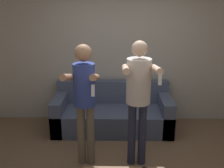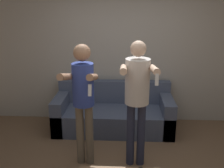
{
  "view_description": "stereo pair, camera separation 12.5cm",
  "coord_description": "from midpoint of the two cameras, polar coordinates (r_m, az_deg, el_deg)",
  "views": [
    {
      "loc": [
        -0.12,
        -2.85,
        2.21
      ],
      "look_at": [
        -0.18,
        0.91,
        1.02
      ],
      "focal_mm": 42.0,
      "sensor_mm": 36.0,
      "label": 1
    },
    {
      "loc": [
        0.01,
        -2.85,
        2.21
      ],
      "look_at": [
        -0.18,
        0.91,
        1.02
      ],
      "focal_mm": 42.0,
      "sensor_mm": 36.0,
      "label": 2
    }
  ],
  "objects": [
    {
      "name": "person_standing_right",
      "position": [
        3.41,
        4.74,
        -1.44
      ],
      "size": [
        0.44,
        0.72,
        1.75
      ],
      "color": "#282D47",
      "rests_on": "ground_plane"
    },
    {
      "name": "person_standing_left",
      "position": [
        3.45,
        -7.08,
        -2.11
      ],
      "size": [
        0.4,
        0.71,
        1.7
      ],
      "color": "#6B6051",
      "rests_on": "ground_plane"
    },
    {
      "name": "wall_back",
      "position": [
        4.84,
        1.59,
        7.34
      ],
      "size": [
        6.4,
        0.06,
        2.7
      ],
      "color": "#B7B2A8",
      "rests_on": "ground_plane"
    },
    {
      "name": "couch",
      "position": [
        4.73,
        -0.65,
        -6.57
      ],
      "size": [
        2.06,
        0.84,
        0.81
      ],
      "color": "#4C5670",
      "rests_on": "ground_plane"
    }
  ]
}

